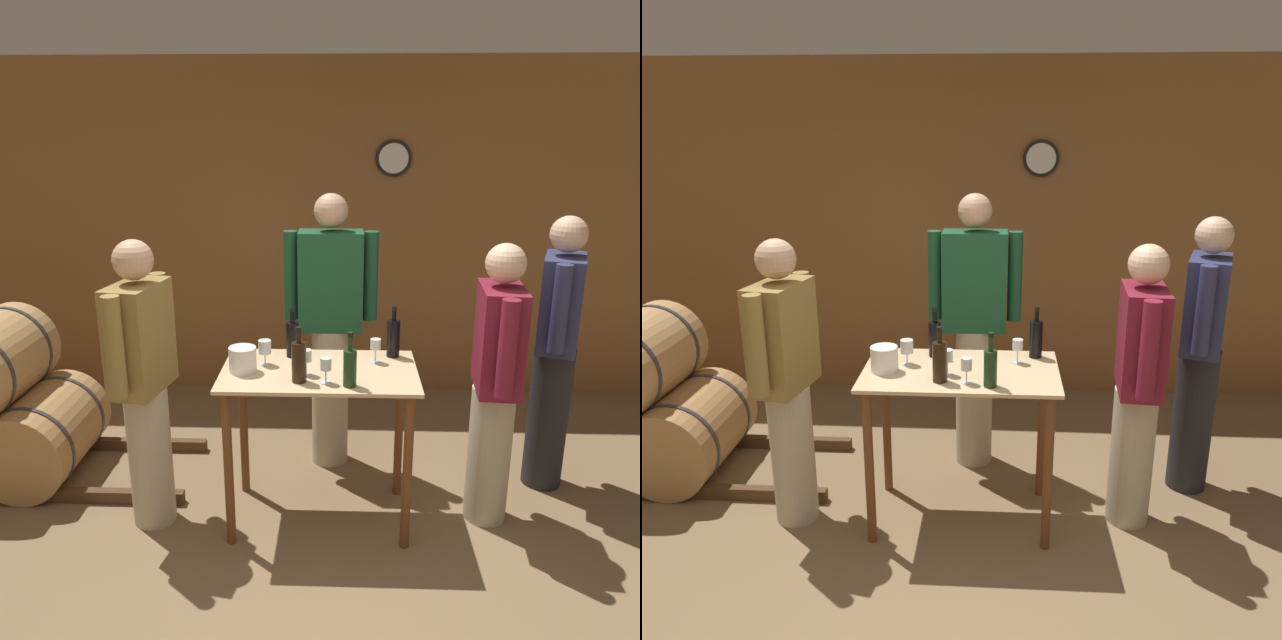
% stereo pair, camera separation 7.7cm
% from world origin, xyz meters
% --- Properties ---
extents(ground_plane, '(14.00, 14.00, 0.00)m').
position_xyz_m(ground_plane, '(0.00, 0.00, 0.00)').
color(ground_plane, brown).
extents(back_wall, '(8.40, 0.08, 2.70)m').
position_xyz_m(back_wall, '(0.00, 2.69, 1.35)').
color(back_wall, brown).
rests_on(back_wall, ground_plane).
extents(tasting_table, '(1.06, 0.63, 0.92)m').
position_xyz_m(tasting_table, '(-0.03, 0.78, 0.72)').
color(tasting_table, '#D1B284').
rests_on(tasting_table, ground_plane).
extents(wine_bottle_far_left, '(0.07, 0.07, 0.29)m').
position_xyz_m(wine_bottle_far_left, '(-0.19, 0.98, 1.03)').
color(wine_bottle_far_left, black).
rests_on(wine_bottle_far_left, tasting_table).
extents(wine_bottle_left, '(0.08, 0.08, 0.29)m').
position_xyz_m(wine_bottle_left, '(-0.12, 0.61, 1.03)').
color(wine_bottle_left, black).
rests_on(wine_bottle_left, tasting_table).
extents(wine_bottle_center, '(0.07, 0.07, 0.29)m').
position_xyz_m(wine_bottle_center, '(0.14, 0.56, 1.02)').
color(wine_bottle_center, '#193819').
rests_on(wine_bottle_center, tasting_table).
extents(wine_bottle_right, '(0.07, 0.07, 0.29)m').
position_xyz_m(wine_bottle_right, '(0.39, 1.00, 1.03)').
color(wine_bottle_right, black).
rests_on(wine_bottle_right, tasting_table).
extents(wine_glass_near_left, '(0.07, 0.07, 0.14)m').
position_xyz_m(wine_glass_near_left, '(-0.33, 0.85, 1.02)').
color(wine_glass_near_left, silver).
rests_on(wine_glass_near_left, tasting_table).
extents(wine_glass_near_center, '(0.06, 0.06, 0.14)m').
position_xyz_m(wine_glass_near_center, '(-0.09, 0.71, 1.02)').
color(wine_glass_near_center, silver).
rests_on(wine_glass_near_center, tasting_table).
extents(wine_glass_near_right, '(0.06, 0.06, 0.14)m').
position_xyz_m(wine_glass_near_right, '(0.01, 0.60, 1.01)').
color(wine_glass_near_right, silver).
rests_on(wine_glass_near_right, tasting_table).
extents(wine_glass_far_side, '(0.06, 0.06, 0.14)m').
position_xyz_m(wine_glass_far_side, '(0.28, 0.90, 1.02)').
color(wine_glass_far_side, silver).
rests_on(wine_glass_far_side, tasting_table).
extents(ice_bucket, '(0.15, 0.15, 0.14)m').
position_xyz_m(ice_bucket, '(-0.43, 0.74, 0.99)').
color(ice_bucket, white).
rests_on(ice_bucket, tasting_table).
extents(person_host, '(0.59, 0.24, 1.79)m').
position_xyz_m(person_host, '(0.02, 1.44, 0.95)').
color(person_host, '#B7AD93').
rests_on(person_host, ground_plane).
extents(person_visitor_with_scarf, '(0.34, 0.56, 1.70)m').
position_xyz_m(person_visitor_with_scarf, '(1.37, 1.20, 0.90)').
color(person_visitor_with_scarf, '#232328').
rests_on(person_visitor_with_scarf, ground_plane).
extents(person_visitor_bearded, '(0.29, 0.58, 1.63)m').
position_xyz_m(person_visitor_bearded, '(-0.97, 0.72, 0.86)').
color(person_visitor_bearded, '#B7AD93').
rests_on(person_visitor_bearded, ground_plane).
extents(person_visitor_near_door, '(0.25, 0.59, 1.61)m').
position_xyz_m(person_visitor_near_door, '(0.93, 0.82, 0.85)').
color(person_visitor_near_door, '#B7AD93').
rests_on(person_visitor_near_door, ground_plane).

